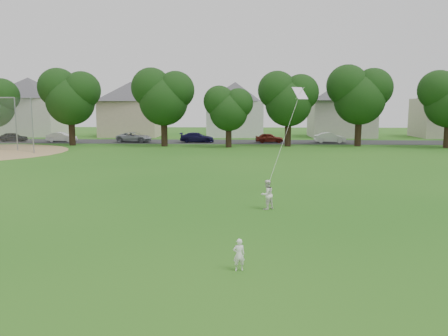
{
  "coord_description": "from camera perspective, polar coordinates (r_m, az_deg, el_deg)",
  "views": [
    {
      "loc": [
        1.3,
        -15.01,
        4.75
      ],
      "look_at": [
        0.54,
        2.0,
        2.3
      ],
      "focal_mm": 35.0,
      "sensor_mm": 36.0,
      "label": 1
    }
  ],
  "objects": [
    {
      "name": "tree_row",
      "position": [
        51.16,
        6.41,
        9.61
      ],
      "size": [
        80.84,
        8.98,
        10.35
      ],
      "color": "black",
      "rests_on": "ground"
    },
    {
      "name": "older_boy",
      "position": [
        20.16,
        5.63,
        -3.47
      ],
      "size": [
        0.85,
        0.82,
        1.38
      ],
      "primitive_type": "imported",
      "rotation": [
        0.0,
        0.0,
        3.81
      ],
      "color": "white",
      "rests_on": "ground"
    },
    {
      "name": "house_row",
      "position": [
        67.02,
        1.82,
        8.61
      ],
      "size": [
        77.65,
        13.69,
        10.59
      ],
      "color": "silver",
      "rests_on": "ground"
    },
    {
      "name": "parked_cars",
      "position": [
        57.02,
        -7.38,
        3.99
      ],
      "size": [
        45.15,
        2.64,
        1.3
      ],
      "color": "black",
      "rests_on": "ground"
    },
    {
      "name": "kite",
      "position": [
        21.56,
        7.91,
        3.95
      ],
      "size": [
        1.42,
        2.16,
        5.84
      ],
      "color": "white",
      "rests_on": "ground"
    },
    {
      "name": "ground",
      "position": [
        15.8,
        -2.3,
        -9.32
      ],
      "size": [
        160.0,
        160.0,
        0.0
      ],
      "primitive_type": "plane",
      "color": "#1E5C15",
      "rests_on": "ground"
    },
    {
      "name": "street",
      "position": [
        57.22,
        1.27,
        3.44
      ],
      "size": [
        90.0,
        7.0,
        0.01
      ],
      "primitive_type": "cube",
      "color": "#2D2D30",
      "rests_on": "ground"
    },
    {
      "name": "toddler",
      "position": [
        12.84,
        1.96,
        -11.25
      ],
      "size": [
        0.39,
        0.3,
        0.96
      ],
      "primitive_type": "imported",
      "rotation": [
        0.0,
        0.0,
        3.36
      ],
      "color": "white",
      "rests_on": "ground"
    }
  ]
}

